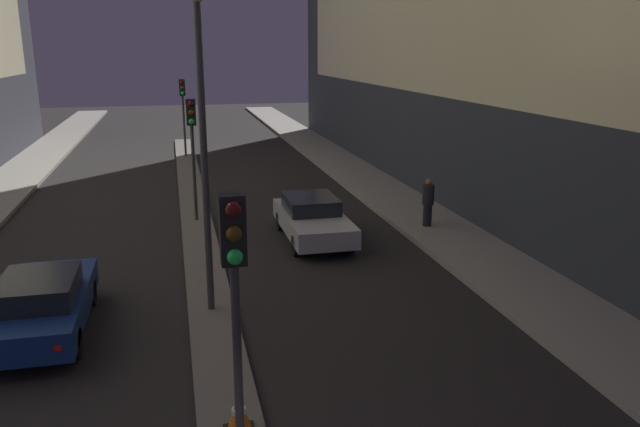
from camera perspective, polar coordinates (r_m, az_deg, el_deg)
The scene contains 9 objects.
median_strip at distance 24.91m, azimuth -11.41°, elevation 0.53°, with size 1.10×37.53×0.13m.
traffic_light_near at distance 7.97m, azimuth -7.79°, elevation -6.25°, with size 0.32×0.42×4.30m.
traffic_light_mid at distance 22.26m, azimuth -11.63°, elevation 7.29°, with size 0.32×0.42×4.30m.
traffic_light_far at distance 36.04m, azimuth -12.43°, elevation 10.09°, with size 0.32×0.42×4.30m.
street_lamp at distance 14.07m, azimuth -10.77°, elevation 9.61°, with size 0.46×0.46×7.39m.
traffic_cone_far at distance 10.58m, azimuth -7.42°, elevation -17.69°, with size 0.50×0.50×0.70m.
car_left_lane at distance 15.05m, azimuth -24.01°, elevation -7.51°, with size 1.82×4.50×1.42m.
car_right_lane at distance 20.42m, azimuth -0.69°, elevation -0.44°, with size 1.90×4.62×1.40m.
pedestrian_on_right_sidewalk at distance 21.67m, azimuth 9.85°, elevation 1.09°, with size 0.40×0.40×1.66m.
Camera 1 is at (-0.65, -4.38, 6.16)m, focal length 35.00 mm.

